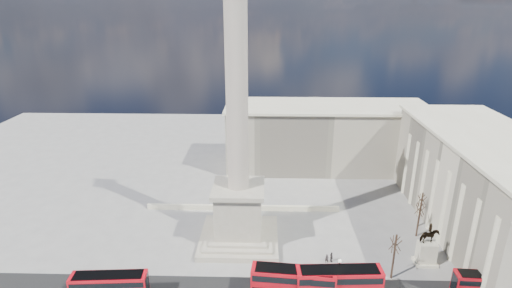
{
  "coord_description": "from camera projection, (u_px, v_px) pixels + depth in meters",
  "views": [
    {
      "loc": [
        4.78,
        -57.6,
        41.25
      ],
      "look_at": [
        3.12,
        3.3,
        19.28
      ],
      "focal_mm": 28.0,
      "sensor_mm": 36.0,
      "label": 1
    }
  ],
  "objects": [
    {
      "name": "victorian_lamp",
      "position": [
        339.0,
        274.0,
        58.51
      ],
      "size": [
        0.51,
        0.51,
        5.94
      ],
      "rotation": [
        0.0,
        0.0,
        -0.25
      ],
      "color": "black",
      "rests_on": "ground"
    },
    {
      "name": "ground",
      "position": [
        237.0,
        256.0,
        68.28
      ],
      "size": [
        180.0,
        180.0,
        0.0
      ],
      "primitive_type": "plane",
      "color": "gray",
      "rests_on": "ground"
    },
    {
      "name": "pedestrian_walking",
      "position": [
        327.0,
        259.0,
        66.24
      ],
      "size": [
        0.65,
        0.48,
        1.63
      ],
      "primitive_type": "imported",
      "rotation": [
        0.0,
        0.0,
        -0.15
      ],
      "color": "black",
      "rests_on": "ground"
    },
    {
      "name": "red_bus_c",
      "position": [
        339.0,
        283.0,
        57.88
      ],
      "size": [
        12.55,
        3.54,
        5.03
      ],
      "rotation": [
        0.0,
        0.0,
        0.05
      ],
      "color": "red",
      "rests_on": "ground"
    },
    {
      "name": "bare_tree_mid",
      "position": [
        420.0,
        208.0,
        72.18
      ],
      "size": [
        1.94,
        1.94,
        7.34
      ],
      "rotation": [
        0.0,
        0.0,
        -0.31
      ],
      "color": "#332319",
      "rests_on": "ground"
    },
    {
      "name": "bare_tree_far",
      "position": [
        422.0,
        199.0,
        75.47
      ],
      "size": [
        1.83,
        1.83,
        7.46
      ],
      "rotation": [
        0.0,
        0.0,
        -0.42
      ],
      "color": "#332319",
      "rests_on": "ground"
    },
    {
      "name": "building_east",
      "position": [
        484.0,
        185.0,
        73.37
      ],
      "size": [
        19.0,
        46.0,
        18.6
      ],
      "color": "beige",
      "rests_on": "ground"
    },
    {
      "name": "red_bus_a",
      "position": [
        110.0,
        287.0,
        57.62
      ],
      "size": [
        10.98,
        3.25,
        4.39
      ],
      "rotation": [
        0.0,
        0.0,
        0.07
      ],
      "color": "red",
      "rests_on": "ground"
    },
    {
      "name": "bare_tree_near",
      "position": [
        396.0,
        243.0,
        60.72
      ],
      "size": [
        1.89,
        1.89,
        8.27
      ],
      "rotation": [
        0.0,
        0.0,
        0.37
      ],
      "color": "#332319",
      "rests_on": "ground"
    },
    {
      "name": "pedestrian_crossing",
      "position": [
        331.0,
        257.0,
        66.5
      ],
      "size": [
        0.68,
        1.14,
        1.83
      ],
      "primitive_type": "imported",
      "rotation": [
        0.0,
        0.0,
        1.8
      ],
      "color": "black",
      "rests_on": "ground"
    },
    {
      "name": "balustrade_wall",
      "position": [
        243.0,
        208.0,
        83.14
      ],
      "size": [
        40.0,
        0.6,
        1.1
      ],
      "primitive_type": "cube",
      "color": "beige",
      "rests_on": "ground"
    },
    {
      "name": "red_bus_d",
      "position": [
        490.0,
        286.0,
        58.05
      ],
      "size": [
        10.22,
        2.91,
        4.1
      ],
      "rotation": [
        0.0,
        0.0,
        -0.06
      ],
      "color": "red",
      "rests_on": "ground"
    },
    {
      "name": "pedestrian_standing",
      "position": [
        375.0,
        280.0,
        61.35
      ],
      "size": [
        0.93,
        0.85,
        1.55
      ],
      "primitive_type": "imported",
      "rotation": [
        0.0,
        0.0,
        3.59
      ],
      "color": "black",
      "rests_on": "ground"
    },
    {
      "name": "building_northeast",
      "position": [
        325.0,
        136.0,
        102.56
      ],
      "size": [
        51.0,
        17.0,
        16.6
      ],
      "color": "beige",
      "rests_on": "ground"
    },
    {
      "name": "nelsons_column",
      "position": [
        238.0,
        175.0,
        68.6
      ],
      "size": [
        14.0,
        14.0,
        49.85
      ],
      "color": "#B2A994",
      "rests_on": "ground"
    },
    {
      "name": "red_bus_b",
      "position": [
        294.0,
        282.0,
        58.03
      ],
      "size": [
        12.38,
        3.86,
        4.94
      ],
      "rotation": [
        0.0,
        0.0,
        -0.09
      ],
      "color": "red",
      "rests_on": "ground"
    },
    {
      "name": "equestrian_statue",
      "position": [
        427.0,
        250.0,
        65.52
      ],
      "size": [
        3.61,
        2.71,
        7.62
      ],
      "color": "beige",
      "rests_on": "ground"
    }
  ]
}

